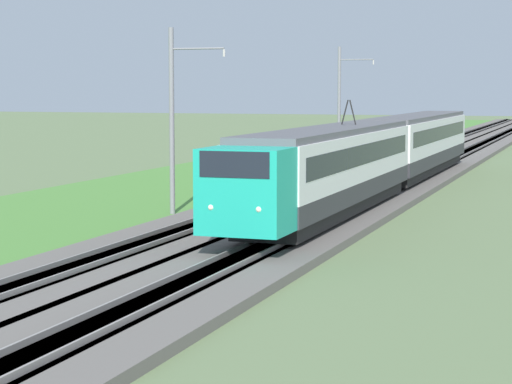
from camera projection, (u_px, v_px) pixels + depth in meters
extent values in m
cube|color=#605B56|center=(317.00, 188.00, 53.97)|extent=(240.00, 4.40, 0.30)
cube|color=#605B56|center=(391.00, 190.00, 52.65)|extent=(240.00, 4.40, 0.30)
cube|color=#4C4238|center=(317.00, 188.00, 53.97)|extent=(240.00, 1.57, 0.30)
cube|color=gray|center=(307.00, 183.00, 54.12)|extent=(240.00, 0.07, 0.15)
cube|color=gray|center=(326.00, 184.00, 53.77)|extent=(240.00, 0.07, 0.15)
cube|color=#4C4238|center=(391.00, 190.00, 52.65)|extent=(240.00, 1.57, 0.30)
cube|color=gray|center=(381.00, 185.00, 52.80)|extent=(240.00, 0.07, 0.15)
cube|color=gray|center=(401.00, 186.00, 52.45)|extent=(240.00, 0.07, 0.15)
cube|color=#4C8438|center=(196.00, 185.00, 56.29)|extent=(240.00, 13.57, 0.12)
cube|color=#19A88E|center=(246.00, 191.00, 31.04)|extent=(2.15, 2.69, 2.67)
cube|color=black|center=(243.00, 163.00, 30.65)|extent=(1.55, 2.24, 0.80)
sphere|color=#F2EAC6|center=(211.00, 207.00, 30.38)|extent=(0.20, 0.20, 0.20)
sphere|color=#F2EAC6|center=(259.00, 209.00, 29.87)|extent=(0.20, 0.20, 0.20)
cube|color=#2D2D33|center=(332.00, 189.00, 40.96)|extent=(18.74, 2.80, 0.75)
cube|color=silver|center=(332.00, 157.00, 40.82)|extent=(18.74, 2.80, 1.92)
cube|color=black|center=(332.00, 153.00, 40.80)|extent=(17.24, 2.82, 0.81)
cube|color=#515156|center=(332.00, 130.00, 40.71)|extent=(18.74, 2.58, 0.25)
cube|color=black|center=(332.00, 205.00, 41.03)|extent=(17.80, 2.38, 0.55)
cylinder|color=black|center=(260.00, 224.00, 34.07)|extent=(0.86, 0.12, 0.86)
cylinder|color=black|center=(290.00, 226.00, 33.72)|extent=(0.86, 0.12, 0.86)
cube|color=#2D2D33|center=(418.00, 157.00, 60.15)|extent=(20.89, 2.80, 0.75)
cube|color=silver|center=(419.00, 135.00, 60.01)|extent=(20.89, 2.80, 1.92)
cube|color=black|center=(419.00, 132.00, 59.99)|extent=(19.22, 2.82, 0.81)
cube|color=#515156|center=(419.00, 117.00, 59.90)|extent=(20.89, 2.58, 0.25)
cube|color=black|center=(418.00, 168.00, 60.21)|extent=(19.85, 2.38, 0.55)
cylinder|color=black|center=(345.00, 112.00, 43.34)|extent=(0.06, 0.33, 1.08)
cylinder|color=black|center=(353.00, 112.00, 43.22)|extent=(0.06, 0.33, 1.08)
cube|color=black|center=(275.00, 250.00, 33.99)|extent=(0.10, 0.10, 0.00)
cylinder|color=slate|center=(172.00, 123.00, 42.53)|extent=(0.22, 0.22, 8.06)
cylinder|color=slate|center=(197.00, 49.00, 41.81)|extent=(0.08, 2.40, 0.08)
cylinder|color=#B2ADA8|center=(224.00, 53.00, 41.44)|extent=(0.10, 0.10, 0.30)
cylinder|color=slate|center=(339.00, 107.00, 69.50)|extent=(0.22, 0.22, 8.37)
cylinder|color=slate|center=(356.00, 60.00, 68.77)|extent=(0.08, 2.40, 0.08)
cylinder|color=#B2ADA8|center=(373.00, 62.00, 68.40)|extent=(0.10, 0.10, 0.30)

